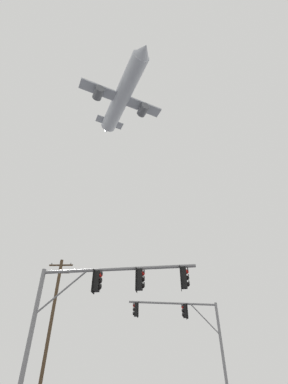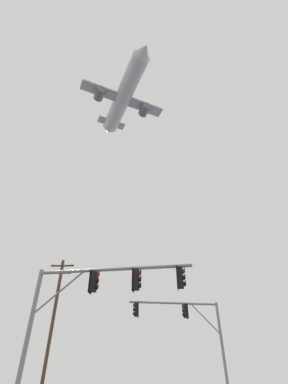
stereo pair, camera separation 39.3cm
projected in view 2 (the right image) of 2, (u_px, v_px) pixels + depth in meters
The scene contains 4 objects.
signal_pole_near at pixel (98, 294), 12.29m from camera, with size 7.27×1.04×5.72m.
signal_pole_far at pixel (188, 323), 19.77m from camera, with size 6.63×1.33×6.21m.
utility_pole at pixel (53, 318), 23.28m from camera, with size 2.20×0.28×10.73m.
airplane at pixel (124, 96), 51.63m from camera, with size 15.17×19.64×5.65m.
Camera 2 is at (0.14, -4.99, 1.26)m, focal length 25.78 mm.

